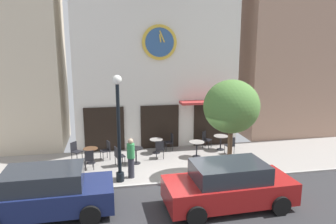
# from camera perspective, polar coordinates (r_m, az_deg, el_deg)

# --- Properties ---
(ground_plane) EXTENTS (27.31, 10.87, 0.13)m
(ground_plane) POSITION_cam_1_polar(r_m,az_deg,el_deg) (12.40, 4.90, -13.93)
(ground_plane) COLOR gray
(clock_building) EXTENTS (8.65, 3.97, 11.03)m
(clock_building) POSITION_cam_1_polar(r_m,az_deg,el_deg) (17.68, -2.29, 12.80)
(clock_building) COLOR silver
(clock_building) RESTS_ON ground_plane
(neighbor_building_left) EXTENTS (5.58, 3.56, 14.37)m
(neighbor_building_left) POSITION_cam_1_polar(r_m,az_deg,el_deg) (18.75, -27.81, 16.08)
(neighbor_building_left) COLOR beige
(neighbor_building_left) RESTS_ON ground_plane
(neighbor_building_right) EXTENTS (6.14, 4.39, 13.62)m
(neighbor_building_right) POSITION_cam_1_polar(r_m,az_deg,el_deg) (21.46, 20.74, 14.92)
(neighbor_building_right) COLOR #9E7A66
(neighbor_building_right) RESTS_ON ground_plane
(street_lamp) EXTENTS (0.36, 0.36, 4.27)m
(street_lamp) POSITION_cam_1_polar(r_m,az_deg,el_deg) (12.55, -8.83, -3.03)
(street_lamp) COLOR black
(street_lamp) RESTS_ON ground_plane
(street_tree) EXTENTS (2.34, 2.10, 4.01)m
(street_tree) POSITION_cam_1_polar(r_m,az_deg,el_deg) (13.32, 11.31, 0.91)
(street_tree) COLOR brown
(street_tree) RESTS_ON ground_plane
(cafe_table_center) EXTENTS (0.67, 0.67, 0.72)m
(cafe_table_center) POSITION_cam_1_polar(r_m,az_deg,el_deg) (15.25, -13.68, -7.13)
(cafe_table_center) COLOR black
(cafe_table_center) RESTS_ON ground_plane
(cafe_table_near_curb) EXTENTS (0.64, 0.64, 0.75)m
(cafe_table_near_curb) POSITION_cam_1_polar(r_m,az_deg,el_deg) (14.85, -5.75, -7.33)
(cafe_table_near_curb) COLOR black
(cafe_table_near_curb) RESTS_ON ground_plane
(cafe_table_rightmost) EXTENTS (0.66, 0.66, 0.72)m
(cafe_table_rightmost) POSITION_cam_1_polar(r_m,az_deg,el_deg) (16.20, -2.13, -5.68)
(cafe_table_rightmost) COLOR black
(cafe_table_rightmost) RESTS_ON ground_plane
(cafe_table_center_left) EXTENTS (0.74, 0.74, 0.77)m
(cafe_table_center_left) POSITION_cam_1_polar(r_m,az_deg,el_deg) (15.70, 5.16, -6.06)
(cafe_table_center_left) COLOR black
(cafe_table_center_left) RESTS_ON ground_plane
(cafe_table_leftmost) EXTENTS (0.74, 0.74, 0.76)m
(cafe_table_leftmost) POSITION_cam_1_polar(r_m,az_deg,el_deg) (16.89, 9.42, -4.91)
(cafe_table_leftmost) COLOR black
(cafe_table_leftmost) RESTS_ON ground_plane
(cafe_chair_left_end) EXTENTS (0.46, 0.46, 0.90)m
(cafe_chair_left_end) POSITION_cam_1_polar(r_m,az_deg,el_deg) (15.38, -1.45, -6.49)
(cafe_chair_left_end) COLOR black
(cafe_chair_left_end) RESTS_ON ground_plane
(cafe_chair_facing_wall) EXTENTS (0.52, 0.52, 0.90)m
(cafe_chair_facing_wall) POSITION_cam_1_polar(r_m,az_deg,el_deg) (15.56, -10.94, -6.49)
(cafe_chair_facing_wall) COLOR black
(cafe_chair_facing_wall) RESTS_ON ground_plane
(cafe_chair_outer) EXTENTS (0.56, 0.56, 0.90)m
(cafe_chair_outer) POSITION_cam_1_polar(r_m,az_deg,el_deg) (15.77, -16.27, -6.52)
(cafe_chair_outer) COLOR black
(cafe_chair_outer) RESTS_ON ground_plane
(cafe_chair_facing_street) EXTENTS (0.43, 0.43, 0.90)m
(cafe_chair_facing_street) POSITION_cam_1_polar(r_m,az_deg,el_deg) (16.56, 0.39, -5.16)
(cafe_chair_facing_street) COLOR black
(cafe_chair_facing_street) RESTS_ON ground_plane
(cafe_chair_right_end) EXTENTS (0.56, 0.56, 0.90)m
(cafe_chair_right_end) POSITION_cam_1_polar(r_m,az_deg,el_deg) (17.11, 6.76, -4.68)
(cafe_chair_right_end) COLOR black
(cafe_chair_right_end) RESTS_ON ground_plane
(cafe_chair_near_lamp) EXTENTS (0.46, 0.46, 0.90)m
(cafe_chair_near_lamp) POSITION_cam_1_polar(r_m,az_deg,el_deg) (14.47, -13.96, -8.05)
(cafe_chair_near_lamp) COLOR black
(cafe_chair_near_lamp) RESTS_ON ground_plane
(cafe_chair_near_tree) EXTENTS (0.50, 0.50, 0.90)m
(cafe_chair_near_tree) POSITION_cam_1_polar(r_m,az_deg,el_deg) (14.66, -8.92, -7.56)
(cafe_chair_near_tree) COLOR black
(cafe_chair_near_tree) RESTS_ON ground_plane
(cafe_chair_by_entrance) EXTENTS (0.46, 0.46, 0.90)m
(cafe_chair_by_entrance) POSITION_cam_1_polar(r_m,az_deg,el_deg) (16.26, 11.12, -5.70)
(cafe_chair_by_entrance) COLOR black
(cafe_chair_by_entrance) RESTS_ON ground_plane
(pedestrian_green) EXTENTS (0.41, 0.41, 1.67)m
(pedestrian_green) POSITION_cam_1_polar(r_m,az_deg,el_deg) (13.24, -6.66, -8.11)
(pedestrian_green) COLOR #2D2D38
(pedestrian_green) RESTS_ON ground_plane
(parked_car_navy) EXTENTS (4.32, 2.06, 1.55)m
(parked_car_navy) POSITION_cam_1_polar(r_m,az_deg,el_deg) (11.16, -21.20, -13.33)
(parked_car_navy) COLOR navy
(parked_car_navy) RESTS_ON ground_plane
(parked_car_red) EXTENTS (4.36, 2.14, 1.55)m
(parked_car_red) POSITION_cam_1_polar(r_m,az_deg,el_deg) (11.13, 10.81, -12.77)
(parked_car_red) COLOR maroon
(parked_car_red) RESTS_ON ground_plane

